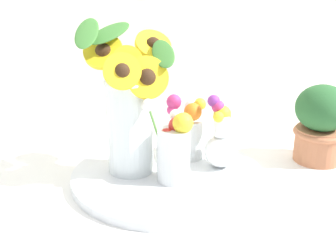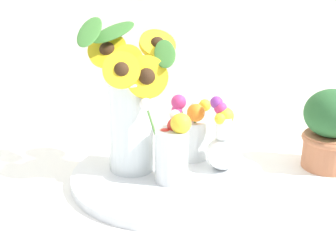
{
  "view_description": "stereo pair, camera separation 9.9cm",
  "coord_description": "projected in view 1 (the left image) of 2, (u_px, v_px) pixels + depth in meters",
  "views": [
    {
      "loc": [
        -0.21,
        -0.8,
        0.47
      ],
      "look_at": [
        0.01,
        0.1,
        0.13
      ],
      "focal_mm": 50.0,
      "sensor_mm": 36.0,
      "label": 1
    },
    {
      "loc": [
        -0.11,
        -0.82,
        0.47
      ],
      "look_at": [
        0.01,
        0.1,
        0.13
      ],
      "focal_mm": 50.0,
      "sensor_mm": 36.0,
      "label": 2
    }
  ],
  "objects": [
    {
      "name": "ground_plane",
      "position": [
        175.0,
        203.0,
        0.94
      ],
      "size": [
        6.0,
        6.0,
        0.0
      ],
      "primitive_type": "plane",
      "color": "white"
    },
    {
      "name": "serving_tray",
      "position": [
        168.0,
        176.0,
        1.04
      ],
      "size": [
        0.43,
        0.43,
        0.02
      ],
      "color": "silver",
      "rests_on": "ground_plane"
    },
    {
      "name": "mason_jar_sunflowers",
      "position": [
        130.0,
        109.0,
        1.0
      ],
      "size": [
        0.22,
        0.17,
        0.33
      ],
      "color": "silver",
      "rests_on": "serving_tray"
    },
    {
      "name": "vase_small_center",
      "position": [
        174.0,
        147.0,
        0.97
      ],
      "size": [
        0.1,
        0.08,
        0.18
      ],
      "color": "white",
      "rests_on": "serving_tray"
    },
    {
      "name": "vase_bulb_right",
      "position": [
        220.0,
        140.0,
        1.05
      ],
      "size": [
        0.07,
        0.07,
        0.16
      ],
      "color": "white",
      "rests_on": "serving_tray"
    },
    {
      "name": "vase_small_back",
      "position": [
        187.0,
        130.0,
        1.1
      ],
      "size": [
        0.09,
        0.1,
        0.15
      ],
      "color": "white",
      "rests_on": "serving_tray"
    },
    {
      "name": "potted_plant",
      "position": [
        321.0,
        123.0,
        1.11
      ],
      "size": [
        0.13,
        0.13,
        0.19
      ],
      "color": "#B7704C",
      "rests_on": "ground_plane"
    }
  ]
}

